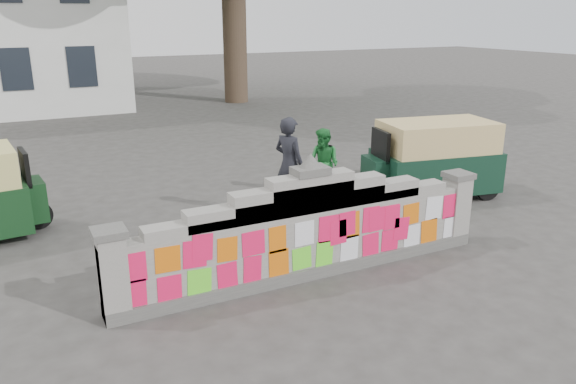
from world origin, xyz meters
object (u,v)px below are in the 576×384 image
pedestrian (324,164)px  rickshaw_right (433,158)px  cyclist_bike (289,195)px  cyclist_rider (289,176)px

pedestrian → rickshaw_right: rickshaw_right is taller
cyclist_bike → rickshaw_right: 3.65m
pedestrian → rickshaw_right: size_ratio=0.49×
cyclist_rider → pedestrian: cyclist_rider is taller
cyclist_bike → rickshaw_right: size_ratio=0.66×
rickshaw_right → pedestrian: bearing=-13.8°
cyclist_bike → cyclist_rider: cyclist_rider is taller
cyclist_rider → pedestrian: 1.70m
rickshaw_right → cyclist_rider: bearing=10.0°
cyclist_rider → pedestrian: bearing=-76.8°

